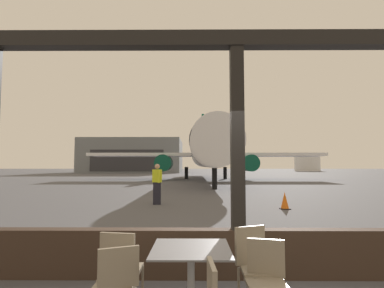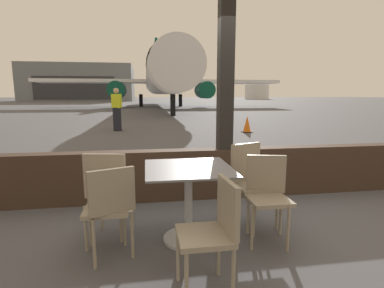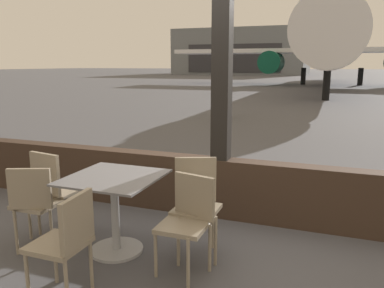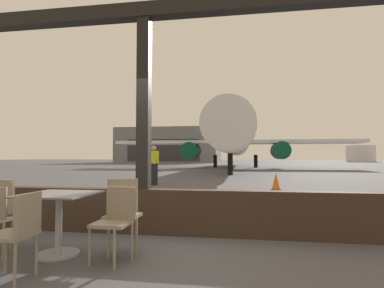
{
  "view_description": "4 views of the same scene",
  "coord_description": "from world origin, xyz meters",
  "px_view_note": "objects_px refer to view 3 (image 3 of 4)",
  "views": [
    {
      "loc": [
        -0.67,
        -4.6,
        1.67
      ],
      "look_at": [
        -0.78,
        11.87,
        2.85
      ],
      "focal_mm": 28.08,
      "sensor_mm": 36.0,
      "label": 1
    },
    {
      "loc": [
        -1.11,
        -4.09,
        1.49
      ],
      "look_at": [
        -0.54,
        -0.46,
        0.87
      ],
      "focal_mm": 27.84,
      "sensor_mm": 36.0,
      "label": 2
    },
    {
      "loc": [
        1.23,
        -4.31,
        1.82
      ],
      "look_at": [
        0.08,
        -1.2,
        1.13
      ],
      "focal_mm": 36.14,
      "sensor_mm": 36.0,
      "label": 3
    },
    {
      "loc": [
        1.58,
        -4.88,
        1.23
      ],
      "look_at": [
        -1.76,
        15.89,
        2.12
      ],
      "focal_mm": 29.14,
      "sensor_mm": 36.0,
      "label": 4
    }
  ],
  "objects_px": {
    "dining_table": "(115,206)",
    "cafe_chair_side_extra": "(188,216)",
    "ground_crew_worker": "(226,92)",
    "distant_hangar": "(245,53)",
    "cafe_chair_aisle_right": "(54,186)",
    "cafe_chair_window_left": "(196,198)",
    "cafe_chair_aisle_left": "(35,200)",
    "cafe_chair_window_right": "(67,237)",
    "airplane": "(333,46)"
  },
  "relations": [
    {
      "from": "dining_table",
      "to": "cafe_chair_side_extra",
      "type": "xyz_separation_m",
      "value": [
        0.79,
        -0.09,
        0.05
      ]
    },
    {
      "from": "ground_crew_worker",
      "to": "distant_hangar",
      "type": "xyz_separation_m",
      "value": [
        -13.1,
        61.03,
        3.05
      ]
    },
    {
      "from": "cafe_chair_aisle_right",
      "to": "ground_crew_worker",
      "type": "bearing_deg",
      "value": 94.62
    },
    {
      "from": "dining_table",
      "to": "cafe_chair_window_left",
      "type": "bearing_deg",
      "value": 18.44
    },
    {
      "from": "cafe_chair_aisle_left",
      "to": "cafe_chair_aisle_right",
      "type": "relative_size",
      "value": 0.93
    },
    {
      "from": "cafe_chair_window_left",
      "to": "cafe_chair_aisle_right",
      "type": "bearing_deg",
      "value": -174.07
    },
    {
      "from": "cafe_chair_side_extra",
      "to": "cafe_chair_aisle_left",
      "type": "bearing_deg",
      "value": -174.42
    },
    {
      "from": "cafe_chair_aisle_right",
      "to": "distant_hangar",
      "type": "bearing_deg",
      "value": 101.12
    },
    {
      "from": "ground_crew_worker",
      "to": "dining_table",
      "type": "bearing_deg",
      "value": -80.81
    },
    {
      "from": "cafe_chair_side_extra",
      "to": "ground_crew_worker",
      "type": "relative_size",
      "value": 0.5
    },
    {
      "from": "cafe_chair_window_left",
      "to": "cafe_chair_aisle_right",
      "type": "xyz_separation_m",
      "value": [
        -1.54,
        -0.16,
        -0.0
      ]
    },
    {
      "from": "cafe_chair_side_extra",
      "to": "cafe_chair_window_left",
      "type": "bearing_deg",
      "value": 98.31
    },
    {
      "from": "cafe_chair_side_extra",
      "to": "distant_hangar",
      "type": "height_order",
      "value": "distant_hangar"
    },
    {
      "from": "cafe_chair_aisle_left",
      "to": "distant_hangar",
      "type": "bearing_deg",
      "value": 101.1
    },
    {
      "from": "cafe_chair_window_right",
      "to": "dining_table",
      "type": "bearing_deg",
      "value": 95.5
    },
    {
      "from": "cafe_chair_window_left",
      "to": "ground_crew_worker",
      "type": "distance_m",
      "value": 9.7
    },
    {
      "from": "cafe_chair_aisle_right",
      "to": "cafe_chair_window_left",
      "type": "bearing_deg",
      "value": 5.93
    },
    {
      "from": "cafe_chair_window_right",
      "to": "airplane",
      "type": "distance_m",
      "value": 32.55
    },
    {
      "from": "cafe_chair_aisle_left",
      "to": "cafe_chair_side_extra",
      "type": "distance_m",
      "value": 1.55
    },
    {
      "from": "cafe_chair_side_extra",
      "to": "distant_hangar",
      "type": "relative_size",
      "value": 0.04
    },
    {
      "from": "cafe_chair_window_left",
      "to": "cafe_chair_aisle_right",
      "type": "height_order",
      "value": "cafe_chair_window_left"
    },
    {
      "from": "airplane",
      "to": "distant_hangar",
      "type": "bearing_deg",
      "value": 112.42
    },
    {
      "from": "cafe_chair_window_right",
      "to": "cafe_chair_aisle_right",
      "type": "height_order",
      "value": "cafe_chair_aisle_right"
    },
    {
      "from": "cafe_chair_aisle_left",
      "to": "cafe_chair_side_extra",
      "type": "height_order",
      "value": "same"
    },
    {
      "from": "cafe_chair_side_extra",
      "to": "airplane",
      "type": "relative_size",
      "value": 0.02
    },
    {
      "from": "cafe_chair_aisle_left",
      "to": "airplane",
      "type": "bearing_deg",
      "value": 86.0
    },
    {
      "from": "cafe_chair_aisle_left",
      "to": "cafe_chair_aisle_right",
      "type": "distance_m",
      "value": 0.34
    },
    {
      "from": "cafe_chair_side_extra",
      "to": "airplane",
      "type": "height_order",
      "value": "airplane"
    },
    {
      "from": "cafe_chair_window_left",
      "to": "cafe_chair_aisle_right",
      "type": "distance_m",
      "value": 1.54
    },
    {
      "from": "cafe_chair_window_right",
      "to": "cafe_chair_aisle_left",
      "type": "relative_size",
      "value": 1.0
    },
    {
      "from": "dining_table",
      "to": "cafe_chair_window_right",
      "type": "relative_size",
      "value": 0.99
    },
    {
      "from": "cafe_chair_aisle_left",
      "to": "airplane",
      "type": "xyz_separation_m",
      "value": [
        2.22,
        31.83,
        2.72
      ]
    },
    {
      "from": "dining_table",
      "to": "cafe_chair_window_left",
      "type": "xyz_separation_m",
      "value": [
        0.75,
        0.25,
        0.09
      ]
    },
    {
      "from": "cafe_chair_window_left",
      "to": "cafe_chair_side_extra",
      "type": "xyz_separation_m",
      "value": [
        0.05,
        -0.34,
        -0.04
      ]
    },
    {
      "from": "cafe_chair_window_left",
      "to": "distant_hangar",
      "type": "height_order",
      "value": "distant_hangar"
    },
    {
      "from": "dining_table",
      "to": "cafe_chair_aisle_right",
      "type": "relative_size",
      "value": 0.91
    },
    {
      "from": "distant_hangar",
      "to": "airplane",
      "type": "bearing_deg",
      "value": -67.58
    },
    {
      "from": "cafe_chair_side_extra",
      "to": "ground_crew_worker",
      "type": "distance_m",
      "value": 10.05
    },
    {
      "from": "cafe_chair_window_left",
      "to": "cafe_chair_aisle_left",
      "type": "bearing_deg",
      "value": -161.73
    },
    {
      "from": "cafe_chair_window_left",
      "to": "airplane",
      "type": "height_order",
      "value": "airplane"
    },
    {
      "from": "cafe_chair_aisle_left",
      "to": "ground_crew_worker",
      "type": "height_order",
      "value": "ground_crew_worker"
    },
    {
      "from": "ground_crew_worker",
      "to": "cafe_chair_window_left",
      "type": "bearing_deg",
      "value": -76.22
    },
    {
      "from": "cafe_chair_window_right",
      "to": "ground_crew_worker",
      "type": "distance_m",
      "value": 10.62
    },
    {
      "from": "ground_crew_worker",
      "to": "distant_hangar",
      "type": "distance_m",
      "value": 62.5
    },
    {
      "from": "cafe_chair_window_left",
      "to": "cafe_chair_window_right",
      "type": "relative_size",
      "value": 1.08
    },
    {
      "from": "cafe_chair_aisle_right",
      "to": "airplane",
      "type": "bearing_deg",
      "value": 85.88
    },
    {
      "from": "ground_crew_worker",
      "to": "cafe_chair_aisle_left",
      "type": "bearing_deg",
      "value": -85.28
    },
    {
      "from": "cafe_chair_aisle_left",
      "to": "distant_hangar",
      "type": "relative_size",
      "value": 0.04
    },
    {
      "from": "dining_table",
      "to": "ground_crew_worker",
      "type": "relative_size",
      "value": 0.49
    },
    {
      "from": "distant_hangar",
      "to": "ground_crew_worker",
      "type": "bearing_deg",
      "value": -77.89
    }
  ]
}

